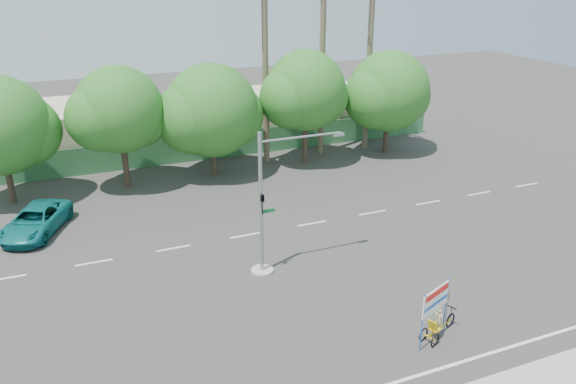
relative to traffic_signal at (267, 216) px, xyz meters
name	(u,v)px	position (x,y,z in m)	size (l,w,h in m)	color
ground	(346,303)	(2.20, -3.98, -2.92)	(120.00, 120.00, 0.00)	#33302D
fence	(214,146)	(2.20, 17.52, -1.92)	(38.00, 0.08, 2.00)	#336B3D
building_left	(71,132)	(-7.80, 22.02, -0.92)	(12.00, 8.00, 4.00)	beige
building_right	(289,113)	(10.20, 22.02, -1.12)	(14.00, 8.00, 3.60)	beige
tree_left	(119,113)	(-4.85, 14.02, 2.14)	(6.66, 5.60, 8.07)	#473828
tree_center	(211,113)	(1.14, 14.02, 1.55)	(7.62, 6.40, 7.85)	#473828
tree_right	(305,94)	(8.15, 14.02, 2.32)	(6.90, 5.80, 8.36)	#473828
tree_far_right	(388,94)	(15.15, 14.02, 1.73)	(7.38, 6.20, 7.94)	#473828
palm_tall	(323,15)	(10.20, 15.52, 7.55)	(3.73, 3.79, 17.45)	#70604C
palm_mid	(371,28)	(14.20, 15.52, 6.48)	(3.73, 3.79, 15.45)	#70604C
palm_short	(265,41)	(5.70, 15.52, 5.94)	(3.73, 3.79, 14.45)	#70604C
traffic_signal	(267,216)	(0.00, 0.00, 0.00)	(4.72, 1.10, 7.00)	gray
trike_billboard	(437,316)	(4.26, -7.58, -1.89)	(2.42, 1.18, 2.54)	black
pickup_truck	(36,221)	(-10.41, 8.77, -2.19)	(2.40, 5.21, 1.45)	#0F6D6F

